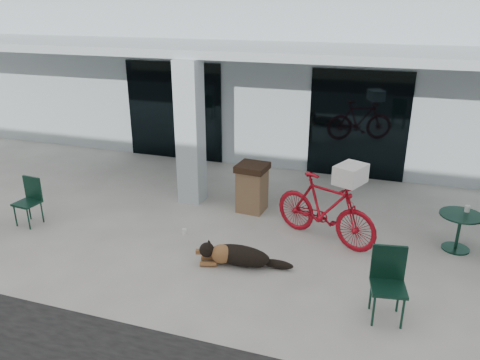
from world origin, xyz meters
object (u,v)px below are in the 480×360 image
(bicycle, at_px, (325,209))
(cafe_chair_far_a, at_px, (388,287))
(trash_receptacle, at_px, (252,188))
(cafe_chair_near, at_px, (27,202))
(cafe_table_far, at_px, (458,232))
(dog, at_px, (240,254))

(bicycle, height_order, cafe_chair_far_a, bicycle)
(cafe_chair_far_a, distance_m, trash_receptacle, 4.10)
(cafe_chair_near, xyz_separation_m, cafe_chair_far_a, (6.92, -0.86, 0.05))
(bicycle, relative_size, cafe_table_far, 2.83)
(cafe_chair_near, bearing_deg, bicycle, 17.41)
(dog, xyz_separation_m, cafe_chair_near, (-4.51, 0.14, 0.27))
(cafe_chair_far_a, bearing_deg, cafe_table_far, 55.90)
(bicycle, xyz_separation_m, cafe_chair_far_a, (1.20, -2.07, -0.11))
(cafe_chair_near, distance_m, cafe_table_far, 8.22)
(cafe_table_far, bearing_deg, trash_receptacle, 173.45)
(cafe_table_far, bearing_deg, cafe_chair_near, -168.71)
(bicycle, relative_size, cafe_chair_near, 2.20)
(bicycle, xyz_separation_m, trash_receptacle, (-1.67, 0.86, -0.11))
(dog, height_order, cafe_table_far, cafe_table_far)
(cafe_chair_near, bearing_deg, trash_receptacle, 32.50)
(cafe_table_far, relative_size, cafe_chair_far_a, 0.71)
(cafe_chair_near, height_order, trash_receptacle, trash_receptacle)
(dog, height_order, trash_receptacle, trash_receptacle)
(bicycle, bearing_deg, cafe_chair_near, 125.26)
(bicycle, distance_m, dog, 1.87)
(bicycle, relative_size, cafe_chair_far_a, 2.00)
(dog, relative_size, cafe_chair_near, 1.28)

